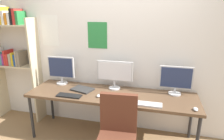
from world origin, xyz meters
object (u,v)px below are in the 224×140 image
(keyboard_left, at_px, (69,96))
(mouse_right_side, at_px, (196,109))
(desk, at_px, (111,97))
(bookshelf, at_px, (12,49))
(laptop_closed, at_px, (82,89))
(mouse_left_side, at_px, (99,96))
(keyboard_right, at_px, (149,104))
(monitor_right, at_px, (176,79))
(monitor_center, at_px, (115,73))
(monitor_left, at_px, (61,69))

(keyboard_left, bearing_deg, mouse_right_side, -0.11)
(desk, bearing_deg, mouse_right_side, -11.73)
(bookshelf, xyz_separation_m, laptop_closed, (1.35, -0.20, -0.53))
(mouse_left_side, relative_size, mouse_right_side, 1.00)
(desk, bearing_deg, keyboard_right, -22.33)
(mouse_right_side, height_order, laptop_closed, mouse_right_side)
(monitor_right, bearing_deg, laptop_closed, -172.44)
(monitor_center, xyz_separation_m, monitor_right, (0.90, -0.00, -0.03))
(monitor_right, relative_size, keyboard_right, 1.37)
(mouse_left_side, distance_m, laptop_closed, 0.36)
(monitor_center, bearing_deg, bookshelf, 179.42)
(monitor_center, relative_size, keyboard_left, 1.56)
(monitor_left, relative_size, monitor_center, 0.83)
(mouse_left_side, bearing_deg, mouse_right_side, -4.17)
(monitor_center, height_order, laptop_closed, monitor_center)
(desk, distance_m, monitor_center, 0.37)
(keyboard_left, bearing_deg, mouse_left_side, 12.13)
(monitor_center, xyz_separation_m, laptop_closed, (-0.46, -0.18, -0.24))
(monitor_center, bearing_deg, monitor_right, -0.00)
(monitor_right, xyz_separation_m, mouse_right_side, (0.22, -0.45, -0.21))
(bookshelf, distance_m, mouse_right_side, 3.02)
(monitor_left, relative_size, keyboard_left, 1.29)
(monitor_right, relative_size, laptop_closed, 1.44)
(desk, relative_size, keyboard_right, 7.30)
(monitor_left, height_order, mouse_left_side, monitor_left)
(keyboard_right, height_order, laptop_closed, laptop_closed)
(desk, distance_m, mouse_right_side, 1.15)
(mouse_right_side, bearing_deg, keyboard_right, 179.68)
(keyboard_left, distance_m, mouse_right_side, 1.68)
(monitor_left, xyz_separation_m, keyboard_right, (1.46, -0.44, -0.24))
(mouse_right_side, bearing_deg, monitor_right, 116.56)
(bookshelf, xyz_separation_m, keyboard_right, (2.38, -0.46, -0.53))
(monitor_left, bearing_deg, bookshelf, 178.84)
(mouse_right_side, bearing_deg, monitor_left, 167.58)
(desk, relative_size, mouse_left_side, 25.63)
(desk, xyz_separation_m, laptop_closed, (-0.46, 0.03, 0.06))
(keyboard_left, xyz_separation_m, keyboard_right, (1.12, 0.00, 0.00))
(monitor_center, relative_size, mouse_right_side, 5.76)
(bookshelf, relative_size, monitor_center, 3.59)
(monitor_left, xyz_separation_m, mouse_left_side, (0.76, -0.35, -0.24))
(keyboard_right, bearing_deg, mouse_left_side, 172.78)
(monitor_right, height_order, keyboard_left, monitor_right)
(monitor_right, distance_m, laptop_closed, 1.39)
(mouse_right_side, distance_m, laptop_closed, 1.61)
(monitor_left, distance_m, keyboard_right, 1.54)
(keyboard_right, xyz_separation_m, mouse_left_side, (-0.70, 0.09, 0.01))
(desk, bearing_deg, mouse_left_side, -135.79)
(desk, relative_size, mouse_right_side, 25.63)
(bookshelf, distance_m, keyboard_left, 1.44)
(laptop_closed, bearing_deg, monitor_left, 173.46)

